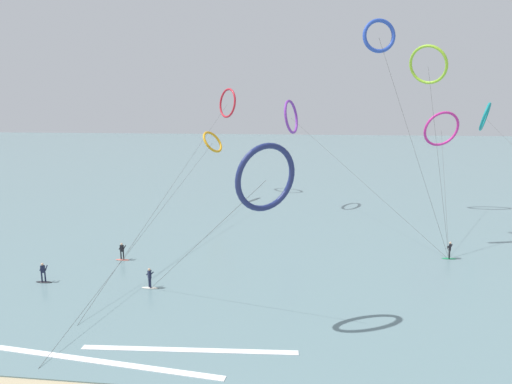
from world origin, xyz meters
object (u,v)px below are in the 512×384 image
at_px(surfer_emerald, 450,251).
at_px(kite_cobalt, 379,36).
at_px(kite_amber, 212,142).
at_px(kite_teal, 485,117).
at_px(surfer_coral, 122,253).
at_px(kite_magenta, 441,129).
at_px(kite_crimson, 227,103).
at_px(surfer_charcoal, 43,274).
at_px(kite_navy, 266,178).
at_px(surfer_ivory, 150,279).
at_px(kite_violet, 291,117).
at_px(kite_lime, 428,65).

height_order(surfer_emerald, kite_cobalt, kite_cobalt).
relative_size(kite_amber, kite_teal, 0.99).
height_order(surfer_coral, kite_cobalt, kite_cobalt).
distance_m(surfer_coral, kite_magenta, 45.49).
bearing_deg(kite_crimson, surfer_charcoal, -52.50).
bearing_deg(kite_crimson, kite_navy, -28.32).
distance_m(surfer_ivory, kite_violet, 34.91).
distance_m(surfer_emerald, kite_navy, 24.33).
relative_size(kite_teal, kite_violet, 2.10).
height_order(kite_magenta, kite_crimson, kite_crimson).
distance_m(surfer_emerald, kite_crimson, 44.23).
height_order(surfer_charcoal, kite_navy, kite_navy).
bearing_deg(kite_navy, kite_magenta, -158.76).
relative_size(surfer_coral, kite_amber, 0.03).
bearing_deg(kite_lime, surfer_coral, 58.66).
xyz_separation_m(surfer_charcoal, kite_teal, (47.31, 36.82, 12.10)).
distance_m(kite_amber, kite_navy, 41.04).
distance_m(surfer_charcoal, kite_magenta, 52.47).
relative_size(surfer_coral, kite_lime, 0.08).
distance_m(kite_lime, kite_violet, 20.96).
distance_m(surfer_ivory, kite_navy, 14.55).
bearing_deg(kite_navy, kite_lime, -163.15).
bearing_deg(kite_magenta, kite_teal, -162.73).
distance_m(surfer_coral, kite_lime, 36.56).
bearing_deg(kite_teal, kite_magenta, -33.59).
bearing_deg(surfer_coral, kite_amber, -83.36).
distance_m(surfer_charcoal, kite_amber, 35.78).
distance_m(surfer_ivory, surfer_charcoal, 9.28).
height_order(surfer_coral, kite_magenta, kite_magenta).
xyz_separation_m(kite_lime, kite_crimson, (-25.81, 24.61, -3.95)).
relative_size(surfer_coral, surfer_emerald, 1.00).
distance_m(surfer_emerald, kite_amber, 37.94).
xyz_separation_m(kite_magenta, kite_crimson, (-31.74, 9.70, 3.49)).
distance_m(surfer_ivory, kite_teal, 54.40).
xyz_separation_m(kite_amber, kite_cobalt, (21.17, -19.77, 12.27)).
bearing_deg(kite_lime, kite_violet, -4.74).
height_order(surfer_emerald, kite_teal, kite_teal).
height_order(surfer_coral, kite_amber, kite_amber).
distance_m(kite_lime, kite_cobalt, 6.87).
bearing_deg(surfer_coral, kite_teal, -131.65).
height_order(surfer_charcoal, kite_cobalt, kite_cobalt).
xyz_separation_m(surfer_emerald, kite_amber, (-28.25, 23.95, 8.26)).
relative_size(surfer_charcoal, kite_amber, 0.03).
distance_m(surfer_ivory, surfer_emerald, 28.23).
height_order(kite_amber, kite_crimson, kite_crimson).
bearing_deg(kite_cobalt, surfer_ivory, -155.79).
distance_m(kite_amber, kite_cobalt, 31.46).
bearing_deg(kite_teal, kite_navy, -9.57).
height_order(surfer_coral, surfer_charcoal, same).
xyz_separation_m(surfer_coral, kite_navy, (14.85, -11.33, 9.37)).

